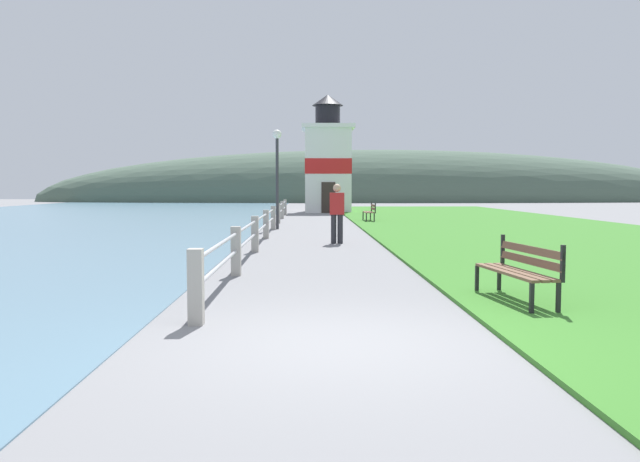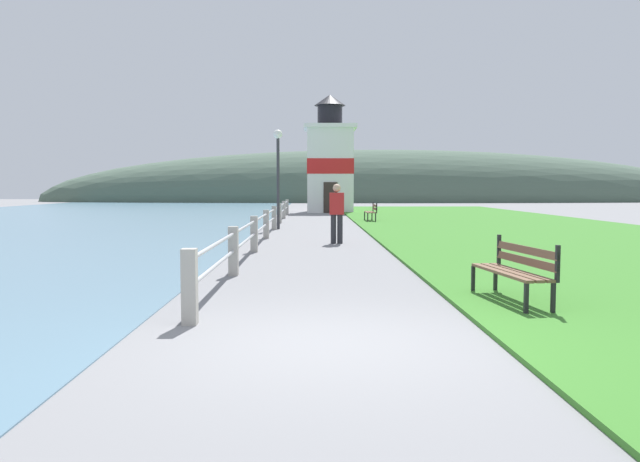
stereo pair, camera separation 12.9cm
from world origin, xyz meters
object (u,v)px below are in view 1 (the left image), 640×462
Objects in this scene: park_bench_near at (520,267)px; lighthouse at (328,162)px; person_strolling at (337,211)px; lamp_post at (277,161)px; park_bench_midway at (370,211)px.

park_bench_near is 33.22m from lighthouse.
park_bench_near is 9.96m from person_strolling.
park_bench_near is 16.82m from lamp_post.
person_strolling is (-0.46, -23.35, -2.36)m from lighthouse.
lamp_post reaches higher than park_bench_near.
park_bench_near is at bearing -87.02° from lighthouse.
person_strolling is 0.45× the size of lamp_post.
lamp_post is (-2.09, 6.42, 1.78)m from person_strolling.
lighthouse is (-1.70, 11.80, 2.78)m from park_bench_midway.
park_bench_midway is at bearing -81.80° from lighthouse.
park_bench_midway is 12.24m from lighthouse.
lighthouse is at bearing 0.60° from person_strolling.
lamp_post reaches higher than park_bench_midway.
person_strolling is 6.98m from lamp_post.
park_bench_near is 1.06× the size of park_bench_midway.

